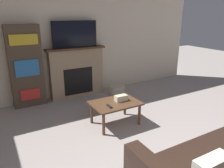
{
  "coord_description": "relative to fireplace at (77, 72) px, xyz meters",
  "views": [
    {
      "loc": [
        -1.65,
        -0.35,
        1.9
      ],
      "look_at": [
        0.08,
        2.7,
        0.75
      ],
      "focal_mm": 35.0,
      "sensor_mm": 36.0,
      "label": 1
    }
  ],
  "objects": [
    {
      "name": "bookshelf",
      "position": [
        -1.09,
        -0.02,
        0.26
      ],
      "size": [
        0.65,
        0.29,
        1.69
      ],
      "color": "#4C3D2D",
      "rests_on": "ground_plane"
    },
    {
      "name": "remote_control",
      "position": [
        -0.11,
        -1.79,
        -0.16
      ],
      "size": [
        0.04,
        0.15,
        0.02
      ],
      "color": "black",
      "rests_on": "coffee_table"
    },
    {
      "name": "storage_basket",
      "position": [
        0.89,
        -0.37,
        -0.48
      ],
      "size": [
        0.39,
        0.39,
        0.2
      ],
      "color": "#BCB29E",
      "rests_on": "ground_plane"
    },
    {
      "name": "fireplace",
      "position": [
        0.0,
        0.0,
        0.0
      ],
      "size": [
        1.35,
        0.28,
        1.16
      ],
      "color": "tan",
      "rests_on": "ground_plane"
    },
    {
      "name": "tv",
      "position": [
        -0.0,
        -0.02,
        0.87
      ],
      "size": [
        1.03,
        0.03,
        0.58
      ],
      "color": "black",
      "rests_on": "fireplace"
    },
    {
      "name": "coffee_table",
      "position": [
        0.07,
        -1.67,
        -0.23
      ],
      "size": [
        0.83,
        0.59,
        0.41
      ],
      "color": "brown",
      "rests_on": "ground_plane"
    },
    {
      "name": "wall_back",
      "position": [
        -0.07,
        0.14,
        0.77
      ],
      "size": [
        6.92,
        0.06,
        2.7
      ],
      "color": "beige",
      "rests_on": "ground_plane"
    },
    {
      "name": "tissue_box",
      "position": [
        0.2,
        -1.65,
        -0.12
      ],
      "size": [
        0.22,
        0.12,
        0.1
      ],
      "color": "beige",
      "rests_on": "coffee_table"
    }
  ]
}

